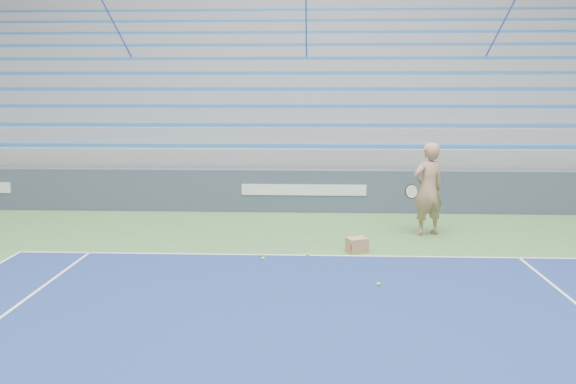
{
  "coord_description": "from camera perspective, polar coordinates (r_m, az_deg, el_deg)",
  "views": [
    {
      "loc": [
        0.18,
        1.56,
        3.12
      ],
      "look_at": [
        -0.27,
        12.38,
        1.15
      ],
      "focal_mm": 35.0,
      "sensor_mm": 36.0,
      "label": 1
    }
  ],
  "objects": [
    {
      "name": "sponsor_barrier",
      "position": [
        14.56,
        1.64,
        0.13
      ],
      "size": [
        30.0,
        0.32,
        1.1
      ],
      "color": "#3B455A",
      "rests_on": "ground"
    },
    {
      "name": "bleachers",
      "position": [
        20.06,
        1.86,
        8.11
      ],
      "size": [
        31.0,
        9.15,
        7.3
      ],
      "color": "gray",
      "rests_on": "ground"
    },
    {
      "name": "tennis_ball_2",
      "position": [
        10.75,
        1.99,
        -6.39
      ],
      "size": [
        0.07,
        0.07,
        0.07
      ],
      "primitive_type": "sphere",
      "color": "#BDEA30",
      "rests_on": "ground"
    },
    {
      "name": "tennis_ball_0",
      "position": [
        10.74,
        -2.83,
        -6.42
      ],
      "size": [
        0.07,
        0.07,
        0.07
      ],
      "primitive_type": "sphere",
      "color": "#BDEA30",
      "rests_on": "ground"
    },
    {
      "name": "ball_box",
      "position": [
        11.08,
        7.03,
        -5.36
      ],
      "size": [
        0.46,
        0.42,
        0.29
      ],
      "color": "#AA7D52",
      "rests_on": "ground"
    },
    {
      "name": "tennis_ball_3",
      "position": [
        9.29,
        9.17,
        -9.23
      ],
      "size": [
        0.07,
        0.07,
        0.07
      ],
      "primitive_type": "sphere",
      "color": "#BDEA30",
      "rests_on": "ground"
    },
    {
      "name": "tennis_ball_1",
      "position": [
        10.52,
        -2.55,
        -6.77
      ],
      "size": [
        0.07,
        0.07,
        0.07
      ],
      "primitive_type": "sphere",
      "color": "#BDEA30",
      "rests_on": "ground"
    },
    {
      "name": "tennis_player",
      "position": [
        12.52,
        14.03,
        0.29
      ],
      "size": [
        1.04,
        0.98,
        2.02
      ],
      "color": "tan",
      "rests_on": "ground"
    }
  ]
}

